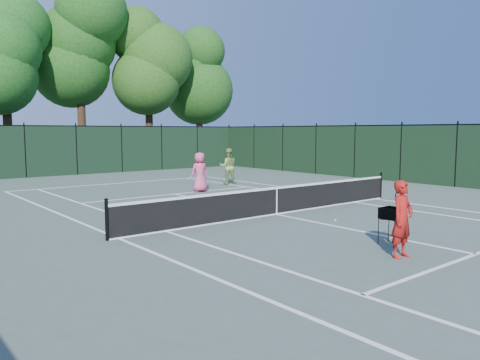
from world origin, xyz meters
TOP-DOWN VIEW (x-y plane):
  - ground at (0.00, 0.00)m, footprint 90.00×90.00m
  - sideline_doubles_left at (-5.49, 0.00)m, footprint 0.10×23.77m
  - sideline_doubles_right at (5.49, 0.00)m, footprint 0.10×23.77m
  - sideline_singles_left at (-4.12, 0.00)m, footprint 0.10×23.77m
  - sideline_singles_right at (4.12, 0.00)m, footprint 0.10×23.77m
  - baseline_far at (0.00, 11.88)m, footprint 10.97×0.10m
  - service_line_near at (0.00, -6.40)m, footprint 8.23×0.10m
  - service_line_far at (0.00, 6.40)m, footprint 8.23×0.10m
  - center_service_line at (0.00, 0.00)m, footprint 0.10×12.80m
  - tennis_net at (0.00, 0.00)m, footprint 11.69×0.09m
  - fence_far at (0.00, 18.00)m, footprint 24.00×0.05m
  - fence_right at (12.00, 0.00)m, footprint 0.05×36.00m
  - tree_2 at (-3.00, 21.80)m, footprint 6.00×6.00m
  - tree_3 at (2.00, 22.30)m, footprint 7.00×7.00m
  - tree_4 at (7.00, 21.60)m, footprint 6.20×6.20m
  - tree_5 at (12.00, 22.10)m, footprint 5.80×5.80m
  - coach at (-1.50, -5.48)m, footprint 0.90×0.63m
  - player_pink at (1.29, 6.32)m, footprint 0.90×0.62m
  - player_green at (4.08, 7.87)m, footprint 1.12×1.04m
  - ball_hopper at (-0.68, -4.71)m, footprint 0.62×0.62m
  - loose_ball_midcourt at (0.54, -2.00)m, footprint 0.07×0.07m

SIDE VIEW (x-z plane):
  - ground at x=0.00m, z-range 0.00..0.00m
  - sideline_doubles_left at x=-5.49m, z-range 0.00..0.01m
  - sideline_doubles_right at x=5.49m, z-range 0.00..0.01m
  - sideline_singles_left at x=-4.12m, z-range 0.00..0.01m
  - sideline_singles_right at x=4.12m, z-range 0.00..0.01m
  - baseline_far at x=0.00m, z-range 0.00..0.01m
  - service_line_near at x=0.00m, z-range 0.00..0.01m
  - service_line_far at x=0.00m, z-range 0.00..0.01m
  - center_service_line at x=0.00m, z-range 0.00..0.01m
  - loose_ball_midcourt at x=0.54m, z-range 0.00..0.07m
  - tennis_net at x=0.00m, z-range -0.05..1.01m
  - ball_hopper at x=-0.68m, z-range 0.31..1.20m
  - coach at x=-1.50m, z-range 0.00..1.67m
  - player_pink at x=1.29m, z-range 0.00..1.77m
  - player_green at x=4.08m, z-range 0.00..1.84m
  - fence_far at x=0.00m, z-range 0.00..3.00m
  - fence_right at x=12.00m, z-range 0.00..3.00m
  - tree_5 at x=12.00m, z-range 1.59..13.82m
  - tree_2 at x=-3.00m, z-range 1.53..13.93m
  - tree_4 at x=7.00m, z-range 1.66..14.63m
  - tree_3 at x=2.00m, z-range 1.78..16.23m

